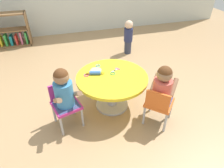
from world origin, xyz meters
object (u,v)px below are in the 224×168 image
object	(u,v)px
seated_child_left	(64,90)
bookshelf_low	(7,33)
craft_scissors	(116,70)
child_chair_right	(159,104)
craft_table	(112,83)
seated_child_right	(162,86)
toddler_standing	(128,36)
child_chair_left	(65,103)
rolling_pin	(95,73)

from	to	relation	value
seated_child_left	bookshelf_low	xyz separation A→B (m)	(-1.00, 2.73, -0.24)
bookshelf_low	craft_scissors	world-z (taller)	bookshelf_low
seated_child_left	child_chair_right	distance (m)	1.10
craft_table	seated_child_right	xyz separation A→B (m)	(0.46, -0.43, 0.16)
child_chair_right	toddler_standing	size ratio (longest dim) A/B	0.80
child_chair_right	seated_child_right	distance (m)	0.23
bookshelf_low	toddler_standing	world-z (taller)	bookshelf_low
toddler_standing	craft_scissors	size ratio (longest dim) A/B	4.78
child_chair_left	craft_table	bearing A→B (deg)	13.09
seated_child_right	bookshelf_low	size ratio (longest dim) A/B	0.55
seated_child_left	child_chair_right	bearing A→B (deg)	-15.15
child_chair_right	craft_scissors	world-z (taller)	child_chair_right
bookshelf_low	rolling_pin	world-z (taller)	bookshelf_low
child_chair_right	craft_scissors	xyz separation A→B (m)	(-0.34, 0.60, 0.18)
bookshelf_low	craft_scissors	bearing A→B (deg)	-54.87
bookshelf_low	rolling_pin	bearing A→B (deg)	-60.09
child_chair_right	toddler_standing	distance (m)	1.96
child_chair_right	bookshelf_low	world-z (taller)	bookshelf_low
child_chair_left	seated_child_left	bearing A→B (deg)	-73.78
child_chair_right	rolling_pin	distance (m)	0.87
seated_child_left	craft_table	bearing A→B (deg)	16.69
seated_child_right	bookshelf_low	bearing A→B (deg)	124.66
craft_table	child_chair_right	distance (m)	0.64
toddler_standing	rolling_pin	xyz separation A→B (m)	(-0.96, -1.37, 0.15)
seated_child_right	rolling_pin	world-z (taller)	seated_child_right
seated_child_right	child_chair_left	bearing A→B (deg)	164.90
craft_table	toddler_standing	xyz separation A→B (m)	(0.77, 1.47, -0.01)
craft_table	seated_child_right	distance (m)	0.65
child_chair_right	rolling_pin	world-z (taller)	child_chair_right
seated_child_left	toddler_standing	xyz separation A→B (m)	(1.38, 1.65, -0.17)
seated_child_left	rolling_pin	distance (m)	0.50
craft_table	seated_child_left	size ratio (longest dim) A/B	1.78
bookshelf_low	rolling_pin	distance (m)	2.84
craft_table	craft_scissors	size ratio (longest dim) A/B	6.44
rolling_pin	craft_scissors	distance (m)	0.29
craft_table	child_chair_left	xyz separation A→B (m)	(-0.62, -0.14, -0.06)
child_chair_left	toddler_standing	distance (m)	2.13
craft_table	seated_child_right	size ratio (longest dim) A/B	1.78
seated_child_left	bookshelf_low	bearing A→B (deg)	110.04
child_chair_right	seated_child_left	bearing A→B (deg)	164.85
seated_child_right	toddler_standing	size ratio (longest dim) A/B	0.76
seated_child_right	bookshelf_low	distance (m)	3.64
child_chair_right	bookshelf_low	bearing A→B (deg)	124.05
craft_table	rolling_pin	size ratio (longest dim) A/B	3.98
seated_child_right	craft_scissors	world-z (taller)	seated_child_right
child_chair_right	seated_child_right	bearing A→B (deg)	46.21
seated_child_left	seated_child_right	world-z (taller)	same
child_chair_left	craft_scissors	xyz separation A→B (m)	(0.71, 0.28, 0.18)
child_chair_left	bookshelf_low	bearing A→B (deg)	110.09
craft_table	child_chair_left	size ratio (longest dim) A/B	1.69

